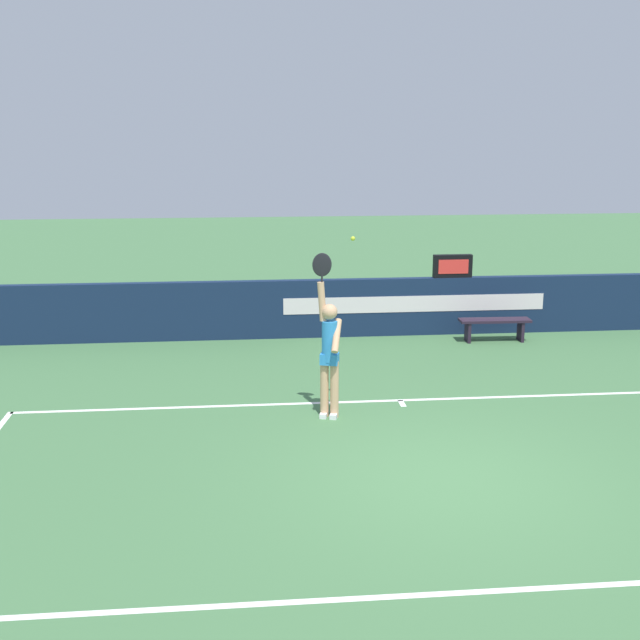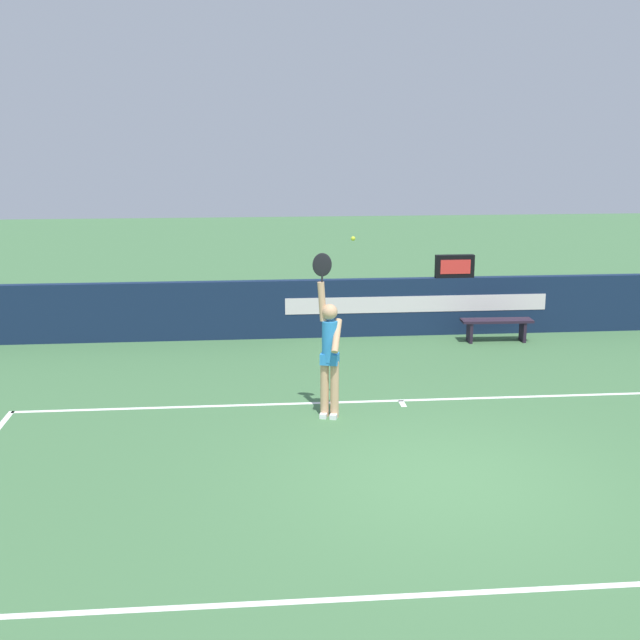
{
  "view_description": "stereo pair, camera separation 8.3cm",
  "coord_description": "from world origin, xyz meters",
  "px_view_note": "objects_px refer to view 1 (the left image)",
  "views": [
    {
      "loc": [
        -2.47,
        -9.21,
        4.19
      ],
      "look_at": [
        -1.35,
        2.06,
        1.53
      ],
      "focal_mm": 46.44,
      "sensor_mm": 36.0,
      "label": 1
    },
    {
      "loc": [
        -2.39,
        -9.22,
        4.19
      ],
      "look_at": [
        -1.35,
        2.06,
        1.53
      ],
      "focal_mm": 46.44,
      "sensor_mm": 36.0,
      "label": 2
    }
  ],
  "objects_px": {
    "speed_display": "(453,266)",
    "tennis_player": "(329,350)",
    "courtside_bench_near": "(495,324)",
    "tennis_ball": "(353,239)"
  },
  "relations": [
    {
      "from": "speed_display",
      "to": "tennis_player",
      "type": "xyz_separation_m",
      "value": [
        -3.05,
        -4.76,
        -0.4
      ]
    },
    {
      "from": "speed_display",
      "to": "courtside_bench_near",
      "type": "height_order",
      "value": "speed_display"
    },
    {
      "from": "tennis_player",
      "to": "courtside_bench_near",
      "type": "height_order",
      "value": "tennis_player"
    },
    {
      "from": "tennis_player",
      "to": "tennis_ball",
      "type": "relative_size",
      "value": 37.6
    },
    {
      "from": "tennis_ball",
      "to": "courtside_bench_near",
      "type": "relative_size",
      "value": 0.05
    },
    {
      "from": "speed_display",
      "to": "tennis_player",
      "type": "bearing_deg",
      "value": -122.67
    },
    {
      "from": "tennis_player",
      "to": "speed_display",
      "type": "bearing_deg",
      "value": 57.33
    },
    {
      "from": "speed_display",
      "to": "tennis_ball",
      "type": "xyz_separation_m",
      "value": [
        -2.71,
        -4.71,
        1.22
      ]
    },
    {
      "from": "courtside_bench_near",
      "to": "tennis_ball",
      "type": "bearing_deg",
      "value": -130.56
    },
    {
      "from": "tennis_player",
      "to": "courtside_bench_near",
      "type": "distance_m",
      "value": 5.57
    }
  ]
}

